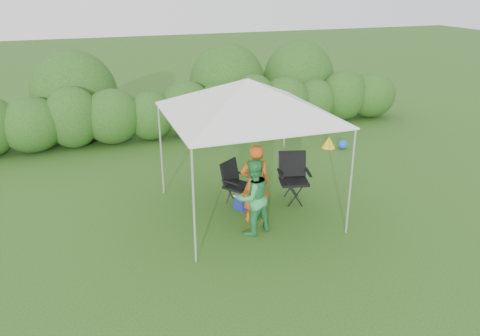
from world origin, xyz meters
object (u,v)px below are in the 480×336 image
object	(u,v)px
chair_left	(235,180)
cooler	(244,201)
chair_right	(293,174)
canopy	(248,97)
woman	(253,197)
man	(255,184)

from	to	relation	value
chair_left	cooler	bearing A→B (deg)	-107.00
chair_right	canopy	bearing A→B (deg)	-155.65
chair_left	woman	bearing A→B (deg)	-129.44
canopy	chair_right	xyz separation A→B (m)	(1.15, 0.20, -1.85)
chair_left	canopy	bearing A→B (deg)	-111.13
man	woman	xyz separation A→B (m)	(-0.22, -0.45, -0.06)
canopy	chair_right	world-z (taller)	canopy
canopy	man	bearing A→B (deg)	-88.78
chair_right	woman	distance (m)	1.74
man	cooler	bearing A→B (deg)	-76.80
woman	cooler	size ratio (longest dim) A/B	3.32
chair_right	cooler	world-z (taller)	chair_right
canopy	man	distance (m)	1.70
chair_right	woman	size ratio (longest dim) A/B	0.72
chair_left	man	bearing A→B (deg)	-117.25
man	cooler	world-z (taller)	man
chair_left	cooler	world-z (taller)	chair_left
chair_right	chair_left	xyz separation A→B (m)	(-1.27, 0.26, -0.07)
woman	cooler	xyz separation A→B (m)	(0.19, 1.03, -0.59)
man	cooler	size ratio (longest dim) A/B	3.57
chair_right	man	world-z (taller)	man
cooler	canopy	bearing A→B (deg)	-107.52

